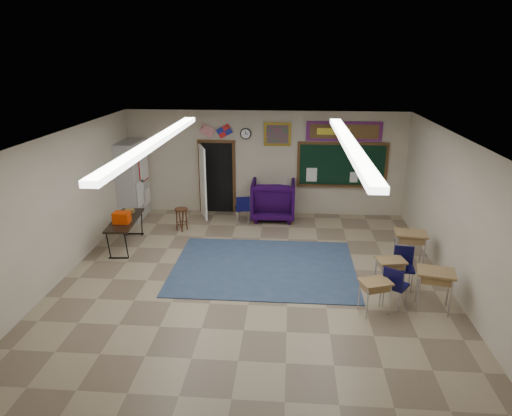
# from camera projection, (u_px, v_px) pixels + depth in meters

# --- Properties ---
(floor) EXTENTS (9.00, 9.00, 0.00)m
(floor) POSITION_uv_depth(u_px,v_px,m) (252.00, 284.00, 9.39)
(floor) COLOR gray
(floor) RESTS_ON ground
(back_wall) EXTENTS (8.00, 0.04, 3.00)m
(back_wall) POSITION_uv_depth(u_px,v_px,m) (265.00, 163.00, 13.15)
(back_wall) COLOR beige
(back_wall) RESTS_ON floor
(front_wall) EXTENTS (8.00, 0.04, 3.00)m
(front_wall) POSITION_uv_depth(u_px,v_px,m) (214.00, 364.00, 4.66)
(front_wall) COLOR beige
(front_wall) RESTS_ON floor
(left_wall) EXTENTS (0.04, 9.00, 3.00)m
(left_wall) POSITION_uv_depth(u_px,v_px,m) (54.00, 211.00, 9.19)
(left_wall) COLOR beige
(left_wall) RESTS_ON floor
(right_wall) EXTENTS (0.04, 9.00, 3.00)m
(right_wall) POSITION_uv_depth(u_px,v_px,m) (462.00, 221.00, 8.61)
(right_wall) COLOR beige
(right_wall) RESTS_ON floor
(ceiling) EXTENTS (8.00, 9.00, 0.04)m
(ceiling) POSITION_uv_depth(u_px,v_px,m) (251.00, 139.00, 8.42)
(ceiling) COLOR silver
(ceiling) RESTS_ON back_wall
(area_rug) EXTENTS (4.00, 3.00, 0.02)m
(area_rug) POSITION_uv_depth(u_px,v_px,m) (264.00, 267.00, 10.12)
(area_rug) COLOR #364968
(area_rug) RESTS_ON floor
(fluorescent_strips) EXTENTS (3.86, 6.00, 0.10)m
(fluorescent_strips) POSITION_uv_depth(u_px,v_px,m) (251.00, 143.00, 8.44)
(fluorescent_strips) COLOR white
(fluorescent_strips) RESTS_ON ceiling
(doorway) EXTENTS (1.10, 0.89, 2.16)m
(doorway) POSITION_uv_depth(u_px,v_px,m) (213.00, 178.00, 13.26)
(doorway) COLOR black
(doorway) RESTS_ON back_wall
(chalkboard) EXTENTS (2.55, 0.14, 1.30)m
(chalkboard) POSITION_uv_depth(u_px,v_px,m) (342.00, 166.00, 12.97)
(chalkboard) COLOR #4F3016
(chalkboard) RESTS_ON back_wall
(bulletin_board) EXTENTS (2.10, 0.05, 0.55)m
(bulletin_board) POSITION_uv_depth(u_px,v_px,m) (344.00, 131.00, 12.65)
(bulletin_board) COLOR #B7190F
(bulletin_board) RESTS_ON back_wall
(framed_art_print) EXTENTS (0.75, 0.05, 0.65)m
(framed_art_print) POSITION_uv_depth(u_px,v_px,m) (277.00, 134.00, 12.82)
(framed_art_print) COLOR olive
(framed_art_print) RESTS_ON back_wall
(wall_clock) EXTENTS (0.32, 0.05, 0.32)m
(wall_clock) POSITION_uv_depth(u_px,v_px,m) (246.00, 134.00, 12.89)
(wall_clock) COLOR black
(wall_clock) RESTS_ON back_wall
(wall_flags) EXTENTS (1.16, 0.06, 0.70)m
(wall_flags) POSITION_uv_depth(u_px,v_px,m) (216.00, 129.00, 12.88)
(wall_flags) COLOR red
(wall_flags) RESTS_ON back_wall
(storage_cabinet) EXTENTS (0.59, 1.25, 2.20)m
(storage_cabinet) POSITION_uv_depth(u_px,v_px,m) (133.00, 180.00, 12.94)
(storage_cabinet) COLOR #A3A39F
(storage_cabinet) RESTS_ON floor
(wingback_armchair) EXTENTS (1.21, 1.25, 1.13)m
(wingback_armchair) POSITION_uv_depth(u_px,v_px,m) (273.00, 199.00, 12.98)
(wingback_armchair) COLOR black
(wingback_armchair) RESTS_ON floor
(student_chair_reading) EXTENTS (0.49, 0.49, 0.82)m
(student_chair_reading) POSITION_uv_depth(u_px,v_px,m) (243.00, 209.00, 12.61)
(student_chair_reading) COLOR #090833
(student_chair_reading) RESTS_ON floor
(student_chair_desk_a) EXTENTS (0.57, 0.57, 0.83)m
(student_chair_desk_a) POSITION_uv_depth(u_px,v_px,m) (396.00, 286.00, 8.45)
(student_chair_desk_a) COLOR #090833
(student_chair_desk_a) RESTS_ON floor
(student_chair_desk_b) EXTENTS (0.47, 0.47, 0.85)m
(student_chair_desk_b) POSITION_uv_depth(u_px,v_px,m) (403.00, 269.00, 9.09)
(student_chair_desk_b) COLOR #090833
(student_chair_desk_b) RESTS_ON floor
(student_desk_front_left) EXTENTS (0.61, 0.50, 0.65)m
(student_desk_front_left) POSITION_uv_depth(u_px,v_px,m) (390.00, 273.00, 9.08)
(student_desk_front_left) COLOR #997547
(student_desk_front_left) RESTS_ON floor
(student_desk_front_right) EXTENTS (0.73, 0.57, 0.82)m
(student_desk_front_right) POSITION_uv_depth(u_px,v_px,m) (409.00, 248.00, 10.02)
(student_desk_front_right) COLOR #997547
(student_desk_front_right) RESTS_ON floor
(student_desk_back_left) EXTENTS (0.64, 0.56, 0.64)m
(student_desk_back_left) POSITION_uv_depth(u_px,v_px,m) (374.00, 295.00, 8.25)
(student_desk_back_left) COLOR #997547
(student_desk_back_left) RESTS_ON floor
(student_desk_back_right) EXTENTS (0.74, 0.62, 0.79)m
(student_desk_back_right) POSITION_uv_depth(u_px,v_px,m) (434.00, 288.00, 8.33)
(student_desk_back_right) COLOR #997547
(student_desk_back_right) RESTS_ON floor
(folding_table) EXTENTS (0.69, 1.72, 0.96)m
(folding_table) POSITION_uv_depth(u_px,v_px,m) (126.00, 232.00, 11.13)
(folding_table) COLOR black
(folding_table) RESTS_ON floor
(wooden_stool) EXTENTS (0.34, 0.34, 0.61)m
(wooden_stool) POSITION_uv_depth(u_px,v_px,m) (182.00, 219.00, 12.16)
(wooden_stool) COLOR #4F2C17
(wooden_stool) RESTS_ON floor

